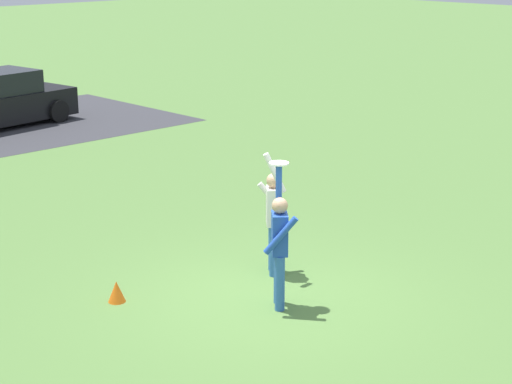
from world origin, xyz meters
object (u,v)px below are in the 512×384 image
(parked_car_black, at_px, (1,101))
(field_cone_orange, at_px, (117,292))
(person_defender, at_px, (273,215))
(person_catcher, at_px, (280,243))
(frisbee_disc, at_px, (279,163))

(parked_car_black, distance_m, field_cone_orange, 13.83)
(person_defender, bearing_deg, parked_car_black, -149.22)
(field_cone_orange, bearing_deg, person_catcher, -48.13)
(person_catcher, height_order, person_defender, person_catcher)
(frisbee_disc, distance_m, field_cone_orange, 3.06)
(person_catcher, xyz_separation_m, frisbee_disc, (0.15, 0.17, 1.11))
(person_catcher, height_order, parked_car_black, person_catcher)
(person_catcher, relative_size, frisbee_disc, 7.29)
(parked_car_black, height_order, field_cone_orange, parked_car_black)
(person_defender, bearing_deg, field_cone_orange, -66.27)
(person_defender, xyz_separation_m, parked_car_black, (2.58, 13.66, -0.25))
(parked_car_black, xyz_separation_m, field_cone_orange, (-5.06, -12.86, -0.57))
(parked_car_black, bearing_deg, person_catcher, -110.69)
(person_catcher, distance_m, person_defender, 1.32)
(person_catcher, xyz_separation_m, person_defender, (0.88, 0.99, -0.00))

